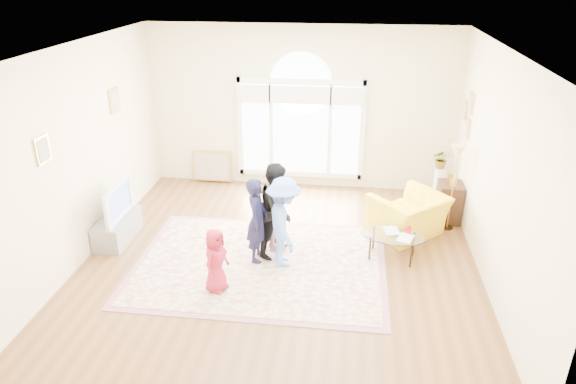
# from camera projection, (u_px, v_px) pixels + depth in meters

# --- Properties ---
(ground) EXTENTS (6.00, 6.00, 0.00)m
(ground) POSITION_uv_depth(u_px,v_px,m) (280.00, 260.00, 7.96)
(ground) COLOR brown
(ground) RESTS_ON ground
(room_shell) EXTENTS (6.00, 6.00, 6.00)m
(room_shell) POSITION_uv_depth(u_px,v_px,m) (300.00, 113.00, 9.88)
(room_shell) COLOR beige
(room_shell) RESTS_ON ground
(area_rug) EXTENTS (3.60, 2.60, 0.02)m
(area_rug) POSITION_uv_depth(u_px,v_px,m) (260.00, 264.00, 7.85)
(area_rug) COLOR beige
(area_rug) RESTS_ON ground
(rug_border) EXTENTS (3.80, 2.80, 0.01)m
(rug_border) POSITION_uv_depth(u_px,v_px,m) (260.00, 264.00, 7.85)
(rug_border) COLOR #9D6472
(rug_border) RESTS_ON ground
(tv_console) EXTENTS (0.45, 1.00, 0.42)m
(tv_console) POSITION_uv_depth(u_px,v_px,m) (118.00, 228.00, 8.46)
(tv_console) COLOR gray
(tv_console) RESTS_ON ground
(television) EXTENTS (0.17, 0.99, 0.57)m
(television) POSITION_uv_depth(u_px,v_px,m) (114.00, 201.00, 8.26)
(television) COLOR black
(television) RESTS_ON tv_console
(coffee_table) EXTENTS (1.08, 0.80, 0.54)m
(coffee_table) POSITION_uv_depth(u_px,v_px,m) (393.00, 236.00, 7.85)
(coffee_table) COLOR silver
(coffee_table) RESTS_ON ground
(armchair) EXTENTS (1.46, 1.45, 0.72)m
(armchair) POSITION_uv_depth(u_px,v_px,m) (408.00, 215.00, 8.57)
(armchair) COLOR yellow
(armchair) RESTS_ON ground
(side_cabinet) EXTENTS (0.40, 0.50, 0.70)m
(side_cabinet) POSITION_uv_depth(u_px,v_px,m) (449.00, 202.00, 9.06)
(side_cabinet) COLOR black
(side_cabinet) RESTS_ON ground
(floor_lamp) EXTENTS (0.25, 0.25, 1.51)m
(floor_lamp) POSITION_uv_depth(u_px,v_px,m) (457.00, 159.00, 8.39)
(floor_lamp) COLOR black
(floor_lamp) RESTS_ON ground
(plant_pedestal) EXTENTS (0.20, 0.20, 0.70)m
(plant_pedestal) POSITION_uv_depth(u_px,v_px,m) (438.00, 185.00, 9.74)
(plant_pedestal) COLOR white
(plant_pedestal) RESTS_ON ground
(potted_plant) EXTENTS (0.38, 0.34, 0.37)m
(potted_plant) POSITION_uv_depth(u_px,v_px,m) (442.00, 159.00, 9.52)
(potted_plant) COLOR #33722D
(potted_plant) RESTS_ON plant_pedestal
(leaning_picture) EXTENTS (0.80, 0.14, 0.62)m
(leaning_picture) POSITION_uv_depth(u_px,v_px,m) (213.00, 182.00, 10.79)
(leaning_picture) COLOR tan
(leaning_picture) RESTS_ON ground
(child_red) EXTENTS (0.42, 0.53, 0.94)m
(child_red) POSITION_uv_depth(u_px,v_px,m) (216.00, 260.00, 7.03)
(child_red) COLOR #A01F35
(child_red) RESTS_ON area_rug
(child_navy) EXTENTS (0.34, 0.50, 1.33)m
(child_navy) POSITION_uv_depth(u_px,v_px,m) (257.00, 220.00, 7.70)
(child_navy) COLOR black
(child_navy) RESTS_ON area_rug
(child_black) EXTENTS (0.80, 0.89, 1.50)m
(child_black) POSITION_uv_depth(u_px,v_px,m) (278.00, 210.00, 7.84)
(child_black) COLOR black
(child_black) RESTS_ON area_rug
(child_pink) EXTENTS (0.51, 0.90, 1.44)m
(child_pink) POSITION_uv_depth(u_px,v_px,m) (274.00, 207.00, 7.98)
(child_pink) COLOR pink
(child_pink) RESTS_ON area_rug
(child_blue) EXTENTS (0.77, 1.02, 1.40)m
(child_blue) POSITION_uv_depth(u_px,v_px,m) (284.00, 222.00, 7.56)
(child_blue) COLOR #598CE3
(child_blue) RESTS_ON area_rug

